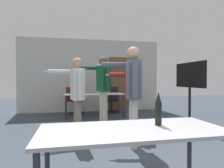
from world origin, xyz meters
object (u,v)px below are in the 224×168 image
object	(u,v)px
person_right_polo	(77,90)
person_center_tall	(103,83)
person_near_casual	(133,86)
drink_cup	(108,92)
person_far_watching	(130,90)
office_chair_mid_tucked	(112,100)
tv_screen	(190,86)
office_chair_far_left	(75,101)
beer_bottle	(158,109)

from	to	relation	value
person_right_polo	person_center_tall	size ratio (longest dim) A/B	0.90
person_near_casual	drink_cup	distance (m)	3.20
person_right_polo	person_far_watching	xyz separation A→B (m)	(1.20, 0.31, -0.04)
person_near_casual	office_chair_mid_tucked	xyz separation A→B (m)	(0.42, 3.81, -0.65)
office_chair_mid_tucked	tv_screen	bearing A→B (deg)	128.57
person_center_tall	drink_cup	distance (m)	1.36
person_center_tall	drink_cup	xyz separation A→B (m)	(0.40, 1.26, -0.31)
person_far_watching	person_near_casual	bearing A→B (deg)	-175.99
tv_screen	office_chair_far_left	distance (m)	3.83
person_near_casual	person_far_watching	world-z (taller)	person_near_casual
office_chair_mid_tucked	person_far_watching	bearing A→B (deg)	99.29
tv_screen	drink_cup	xyz separation A→B (m)	(-1.60, 2.19, -0.23)
beer_bottle	person_center_tall	bearing A→B (deg)	89.52
office_chair_far_left	drink_cup	xyz separation A→B (m)	(1.09, -0.46, 0.35)
person_near_casual	person_far_watching	bearing A→B (deg)	-2.12
person_near_casual	beer_bottle	size ratio (longest dim) A/B	5.32
beer_bottle	drink_cup	bearing A→B (deg)	84.89
person_right_polo	drink_cup	bearing A→B (deg)	-33.68
office_chair_far_left	drink_cup	distance (m)	1.24
person_far_watching	beer_bottle	xyz separation A→B (m)	(-0.49, -2.53, -0.05)
person_right_polo	person_far_watching	bearing A→B (deg)	-85.05
tv_screen	person_near_casual	xyz separation A→B (m)	(-1.79, -0.99, 0.05)
tv_screen	drink_cup	bearing A→B (deg)	-143.82
beer_bottle	person_right_polo	bearing A→B (deg)	107.78
drink_cup	office_chair_mid_tucked	bearing A→B (deg)	69.17
tv_screen	person_far_watching	world-z (taller)	tv_screen
person_right_polo	office_chair_mid_tucked	distance (m)	3.50
person_far_watching	office_chair_far_left	xyz separation A→B (m)	(-1.16, 2.69, -0.51)
drink_cup	person_near_casual	bearing A→B (deg)	-93.27
person_far_watching	office_chair_mid_tucked	world-z (taller)	person_far_watching
office_chair_mid_tucked	office_chair_far_left	distance (m)	1.34
drink_cup	office_chair_far_left	bearing A→B (deg)	157.08
tv_screen	person_near_casual	distance (m)	2.04
person_far_watching	beer_bottle	world-z (taller)	person_far_watching
person_far_watching	drink_cup	size ratio (longest dim) A/B	16.69
office_chair_mid_tucked	person_near_casual	bearing A→B (deg)	96.43
person_far_watching	beer_bottle	distance (m)	2.58
office_chair_mid_tucked	beer_bottle	bearing A→B (deg)	95.71
person_center_tall	drink_cup	world-z (taller)	person_center_tall
beer_bottle	person_far_watching	bearing A→B (deg)	78.99
beer_bottle	office_chair_mid_tucked	bearing A→B (deg)	82.97
person_right_polo	beer_bottle	size ratio (longest dim) A/B	4.88
person_center_tall	office_chair_far_left	world-z (taller)	person_center_tall
beer_bottle	drink_cup	distance (m)	4.78
person_center_tall	office_chair_mid_tucked	bearing A→B (deg)	-36.22
beer_bottle	drink_cup	size ratio (longest dim) A/B	3.51
beer_bottle	drink_cup	world-z (taller)	beer_bottle
tv_screen	beer_bottle	distance (m)	3.27
person_center_tall	beer_bottle	xyz separation A→B (m)	(-0.03, -3.49, -0.21)
person_right_polo	person_center_tall	distance (m)	1.48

